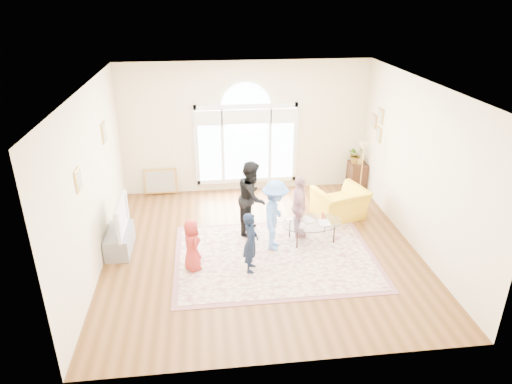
{
  "coord_description": "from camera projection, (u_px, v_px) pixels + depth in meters",
  "views": [
    {
      "loc": [
        -1.01,
        -7.67,
        4.71
      ],
      "look_at": [
        -0.07,
        0.3,
        1.11
      ],
      "focal_mm": 32.0,
      "sensor_mm": 36.0,
      "label": 1
    }
  ],
  "objects": [
    {
      "name": "coffee_table",
      "position": [
        312.0,
        223.0,
        9.12
      ],
      "size": [
        1.32,
        0.95,
        0.54
      ],
      "rotation": [
        0.0,
        0.0,
        0.15
      ],
      "color": "silver",
      "rests_on": "ground"
    },
    {
      "name": "rug_border",
      "position": [
        275.0,
        257.0,
        8.72
      ],
      "size": [
        3.8,
        2.8,
        0.01
      ],
      "primitive_type": "cube",
      "color": "#935C5F",
      "rests_on": "ground"
    },
    {
      "name": "floor_lamp",
      "position": [
        364.0,
        152.0,
        10.39
      ],
      "size": [
        0.3,
        0.3,
        1.51
      ],
      "color": "black",
      "rests_on": "ground"
    },
    {
      "name": "television",
      "position": [
        117.0,
        216.0,
        8.66
      ],
      "size": [
        0.17,
        1.09,
        0.63
      ],
      "color": "black",
      "rests_on": "tv_console"
    },
    {
      "name": "potted_plant",
      "position": [
        356.0,
        155.0,
        11.3
      ],
      "size": [
        0.5,
        0.46,
        0.45
      ],
      "primitive_type": "imported",
      "rotation": [
        0.0,
        0.0,
        0.32
      ],
      "color": "#33722D",
      "rests_on": "plant_pedestal"
    },
    {
      "name": "ground",
      "position": [
        262.0,
        249.0,
        8.98
      ],
      "size": [
        6.0,
        6.0,
        0.0
      ],
      "primitive_type": "plane",
      "color": "#553314",
      "rests_on": "ground"
    },
    {
      "name": "plant_pedestal",
      "position": [
        354.0,
        176.0,
        11.54
      ],
      "size": [
        0.2,
        0.2,
        0.7
      ],
      "primitive_type": "cylinder",
      "color": "white",
      "rests_on": "ground"
    },
    {
      "name": "leaning_picture",
      "position": [
        162.0,
        194.0,
        11.38
      ],
      "size": [
        0.8,
        0.14,
        0.62
      ],
      "primitive_type": "cube",
      "rotation": [
        -0.14,
        0.0,
        0.0
      ],
      "color": "tan",
      "rests_on": "ground"
    },
    {
      "name": "child_navy",
      "position": [
        251.0,
        242.0,
        8.07
      ],
      "size": [
        0.35,
        0.46,
        1.14
      ],
      "primitive_type": "imported",
      "rotation": [
        0.0,
        0.0,
        1.37
      ],
      "color": "#121D33",
      "rests_on": "area_rug"
    },
    {
      "name": "tv_console",
      "position": [
        120.0,
        240.0,
        8.88
      ],
      "size": [
        0.45,
        1.0,
        0.42
      ],
      "primitive_type": "cube",
      "color": "gray",
      "rests_on": "ground"
    },
    {
      "name": "room_shell",
      "position": [
        247.0,
        131.0,
        10.91
      ],
      "size": [
        6.0,
        6.0,
        6.0
      ],
      "color": "beige",
      "rests_on": "ground"
    },
    {
      "name": "armchair",
      "position": [
        340.0,
        203.0,
        10.09
      ],
      "size": [
        1.28,
        1.19,
        0.69
      ],
      "primitive_type": "imported",
      "rotation": [
        0.0,
        0.0,
        3.44
      ],
      "color": "yellow",
      "rests_on": "ground"
    },
    {
      "name": "child_red",
      "position": [
        192.0,
        245.0,
        8.13
      ],
      "size": [
        0.47,
        0.56,
        0.98
      ],
      "primitive_type": "imported",
      "rotation": [
        0.0,
        0.0,
        1.96
      ],
      "color": "#A72C25",
      "rests_on": "area_rug"
    },
    {
      "name": "side_cabinet",
      "position": [
        357.0,
        176.0,
        11.55
      ],
      "size": [
        0.4,
        0.5,
        0.7
      ],
      "primitive_type": "cube",
      "color": "black",
      "rests_on": "ground"
    },
    {
      "name": "child_blue",
      "position": [
        275.0,
        215.0,
        8.72
      ],
      "size": [
        0.76,
        1.02,
        1.41
      ],
      "primitive_type": "imported",
      "rotation": [
        0.0,
        0.0,
        1.29
      ],
      "color": "#5C8EE1",
      "rests_on": "area_rug"
    },
    {
      "name": "child_pink",
      "position": [
        299.0,
        207.0,
        9.18
      ],
      "size": [
        0.38,
        0.79,
        1.32
      ],
      "primitive_type": "imported",
      "rotation": [
        0.0,
        0.0,
        1.5
      ],
      "color": "#D89CA5",
      "rests_on": "area_rug"
    },
    {
      "name": "area_rug",
      "position": [
        275.0,
        256.0,
        8.72
      ],
      "size": [
        3.6,
        2.6,
        0.02
      ],
      "primitive_type": "cube",
      "color": "beige",
      "rests_on": "ground"
    },
    {
      "name": "child_black",
      "position": [
        252.0,
        197.0,
        9.32
      ],
      "size": [
        0.77,
        0.88,
        1.55
      ],
      "primitive_type": "imported",
      "rotation": [
        0.0,
        0.0,
        1.29
      ],
      "color": "black",
      "rests_on": "area_rug"
    }
  ]
}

